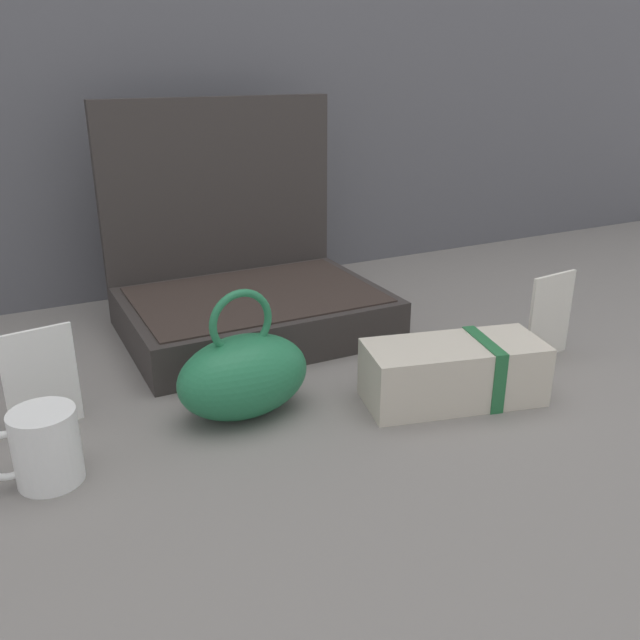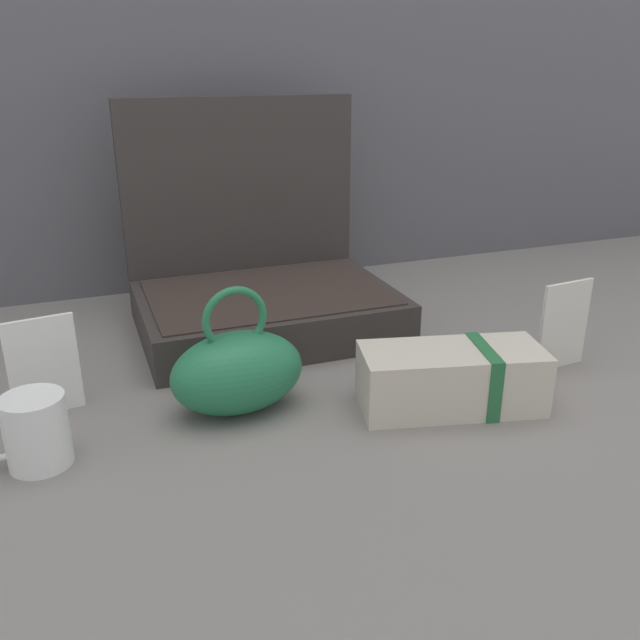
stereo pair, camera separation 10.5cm
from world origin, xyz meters
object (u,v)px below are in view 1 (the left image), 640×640
(cream_toiletry_bag, at_px, (455,372))
(coffee_mug, at_px, (44,447))
(open_suitcase, at_px, (246,284))
(teal_pouch_handbag, at_px, (244,375))
(poster_card_right, at_px, (41,380))
(info_card_left, at_px, (550,316))

(cream_toiletry_bag, bearing_deg, coffee_mug, 174.68)
(open_suitcase, relative_size, teal_pouch_handbag, 2.25)
(poster_card_right, bearing_deg, cream_toiletry_bag, -27.21)
(coffee_mug, bearing_deg, info_card_left, 0.27)
(coffee_mug, relative_size, info_card_left, 0.78)
(coffee_mug, distance_m, poster_card_right, 0.14)
(open_suitcase, xyz_separation_m, cream_toiletry_bag, (0.17, -0.43, -0.04))
(open_suitcase, relative_size, coffee_mug, 3.99)
(cream_toiletry_bag, relative_size, info_card_left, 1.91)
(teal_pouch_handbag, bearing_deg, cream_toiletry_bag, -18.79)
(open_suitcase, height_order, cream_toiletry_bag, open_suitcase)
(teal_pouch_handbag, relative_size, cream_toiletry_bag, 0.73)
(teal_pouch_handbag, distance_m, cream_toiletry_bag, 0.32)
(coffee_mug, bearing_deg, poster_card_right, 84.20)
(teal_pouch_handbag, height_order, coffee_mug, teal_pouch_handbag)
(coffee_mug, bearing_deg, teal_pouch_handbag, 9.98)
(open_suitcase, xyz_separation_m, teal_pouch_handbag, (-0.13, -0.32, -0.02))
(info_card_left, height_order, poster_card_right, same)
(open_suitcase, distance_m, info_card_left, 0.56)
(open_suitcase, distance_m, teal_pouch_handbag, 0.35)
(open_suitcase, distance_m, cream_toiletry_bag, 0.46)
(info_card_left, relative_size, poster_card_right, 1.01)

